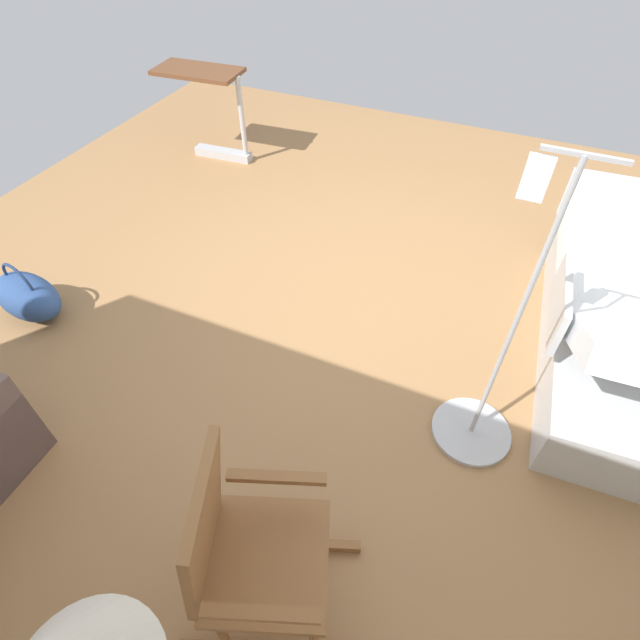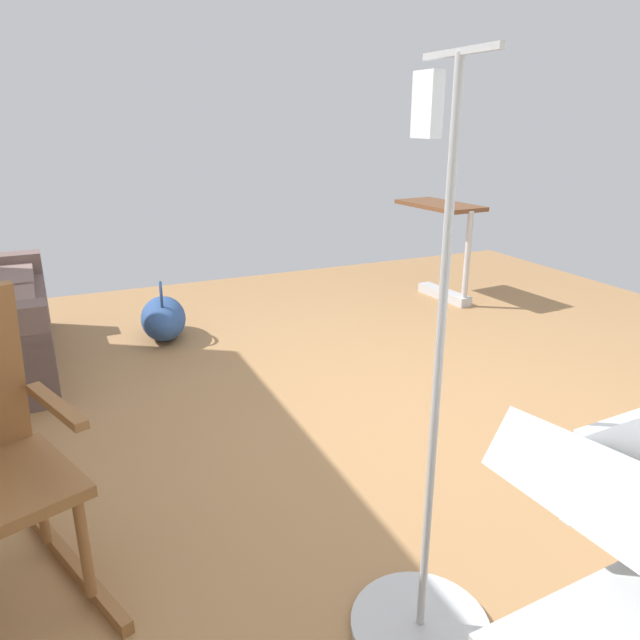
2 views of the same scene
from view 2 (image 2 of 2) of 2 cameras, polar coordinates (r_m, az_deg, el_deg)
name	(u,v)px [view 2 (image 2 of 2)]	position (r m, az deg, el deg)	size (l,w,h in m)	color
ground_plane	(403,424)	(3.20, 8.10, -9.95)	(6.64, 6.64, 0.00)	#9E7247
overbed_table	(444,239)	(5.35, 11.91, 7.70)	(0.86, 0.46, 0.84)	#B2B5BA
duffel_bag	(163,318)	(4.46, -14.96, 0.21)	(0.60, 0.40, 0.43)	#2D4C84
iv_pole	(423,564)	(1.97, 9.92, -22.30)	(0.44, 0.44, 1.69)	#B2B5BA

